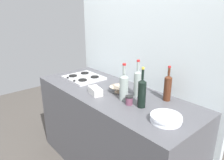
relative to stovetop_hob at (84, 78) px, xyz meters
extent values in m
cube|color=#4C4C51|center=(0.51, -0.01, -0.46)|extent=(1.80, 0.70, 0.90)
cube|color=silver|center=(0.51, 0.37, 0.29)|extent=(1.90, 0.06, 2.40)
cube|color=#B2B2B7|center=(0.00, 0.00, 0.00)|extent=(0.40, 0.37, 0.02)
cylinder|color=black|center=(-0.10, -0.08, 0.02)|extent=(0.09, 0.09, 0.01)
cylinder|color=black|center=(0.10, -0.08, 0.02)|extent=(0.09, 0.09, 0.01)
cylinder|color=black|center=(-0.10, 0.08, 0.02)|extent=(0.09, 0.09, 0.01)
cylinder|color=black|center=(0.10, 0.08, 0.02)|extent=(0.09, 0.09, 0.01)
cylinder|color=black|center=(-0.07, -0.17, 0.02)|extent=(0.02, 0.02, 0.02)
cylinder|color=black|center=(0.07, -0.17, 0.02)|extent=(0.02, 0.02, 0.02)
cylinder|color=white|center=(1.20, -0.10, -0.01)|extent=(0.22, 0.22, 0.01)
cylinder|color=white|center=(1.20, -0.10, 0.00)|extent=(0.22, 0.22, 0.01)
cylinder|color=white|center=(1.20, -0.10, 0.01)|extent=(0.22, 0.22, 0.01)
cylinder|color=white|center=(1.20, -0.10, 0.02)|extent=(0.22, 0.22, 0.01)
cylinder|color=white|center=(1.20, -0.10, 0.03)|extent=(0.22, 0.22, 0.01)
cylinder|color=black|center=(0.93, -0.05, 0.09)|extent=(0.07, 0.07, 0.22)
cone|color=black|center=(0.93, -0.05, 0.22)|extent=(0.07, 0.07, 0.02)
cylinder|color=black|center=(0.93, -0.05, 0.27)|extent=(0.02, 0.02, 0.08)
cylinder|color=gold|center=(0.93, -0.05, 0.32)|extent=(0.02, 0.02, 0.02)
cylinder|color=gray|center=(0.72, -0.06, 0.09)|extent=(0.08, 0.08, 0.21)
cone|color=gray|center=(0.72, -0.06, 0.21)|extent=(0.08, 0.08, 0.03)
cylinder|color=gray|center=(0.72, -0.06, 0.26)|extent=(0.03, 0.03, 0.08)
cylinder|color=#B21E1E|center=(0.72, -0.06, 0.31)|extent=(0.03, 0.03, 0.02)
cylinder|color=#472314|center=(0.98, 0.22, 0.09)|extent=(0.07, 0.07, 0.21)
cone|color=#472314|center=(0.98, 0.22, 0.21)|extent=(0.07, 0.07, 0.02)
cylinder|color=#472314|center=(0.98, 0.22, 0.25)|extent=(0.02, 0.02, 0.07)
cylinder|color=#B21E1E|center=(0.98, 0.22, 0.29)|extent=(0.02, 0.02, 0.02)
cylinder|color=gray|center=(0.75, 0.09, 0.10)|extent=(0.07, 0.07, 0.22)
cone|color=gray|center=(0.75, 0.09, 0.22)|extent=(0.07, 0.07, 0.02)
cylinder|color=gray|center=(0.75, 0.09, 0.27)|extent=(0.02, 0.02, 0.08)
cylinder|color=#B21E1E|center=(0.75, 0.09, 0.32)|extent=(0.03, 0.03, 0.02)
cylinder|color=beige|center=(0.57, 0.02, -0.01)|extent=(0.08, 0.08, 0.01)
cone|color=beige|center=(0.57, 0.02, 0.02)|extent=(0.17, 0.17, 0.05)
cube|color=white|center=(0.46, -0.18, 0.02)|extent=(0.18, 0.12, 0.07)
cylinder|color=#66384C|center=(0.83, -0.09, 0.02)|extent=(0.06, 0.06, 0.07)
cylinder|color=black|center=(0.83, -0.09, 0.06)|extent=(0.07, 0.07, 0.01)
camera|label=1|loc=(1.96, -1.28, 0.76)|focal=33.85mm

